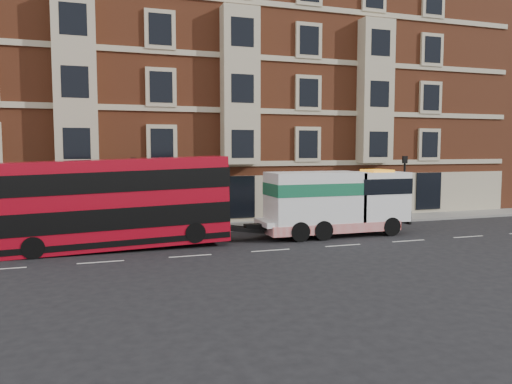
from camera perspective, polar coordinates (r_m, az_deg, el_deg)
ground at (r=24.73m, az=1.67°, el=-6.69°), size 120.00×120.00×0.00m
sidewalk at (r=31.75m, az=-3.02°, el=-3.95°), size 90.00×3.00×0.15m
victorian_terrace at (r=39.09m, az=-5.38°, el=12.41°), size 45.00×12.00×20.40m
lamp_post_west at (r=29.12m, az=-13.80°, el=0.25°), size 0.35×0.15×4.35m
lamp_post_east at (r=35.46m, az=16.59°, el=1.01°), size 0.35×0.15×4.35m
double_decker_bus at (r=25.70m, az=-15.70°, el=-1.09°), size 11.05×2.54×4.47m
tow_truck at (r=28.94m, az=8.91°, el=-1.12°), size 8.85×2.62×3.69m
pedestrian at (r=29.43m, az=-13.07°, el=-2.84°), size 0.72×0.53×1.83m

